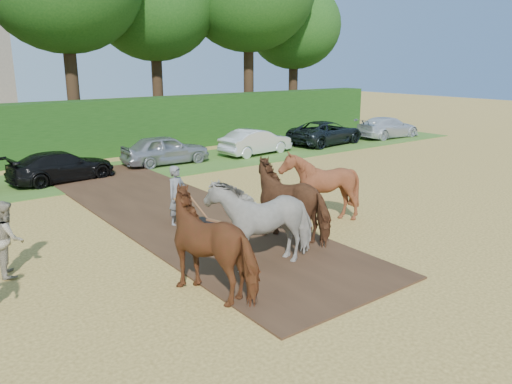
# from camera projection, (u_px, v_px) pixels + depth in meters

# --- Properties ---
(ground) EXTENTS (120.00, 120.00, 0.00)m
(ground) POSITION_uv_depth(u_px,v_px,m) (264.00, 299.00, 10.79)
(ground) COLOR gold
(ground) RESTS_ON ground
(earth_strip) EXTENTS (4.50, 17.00, 0.05)m
(earth_strip) POSITION_uv_depth(u_px,v_px,m) (173.00, 211.00, 17.06)
(earth_strip) COLOR #472D1C
(earth_strip) RESTS_ON ground
(grass_verge) EXTENTS (50.00, 5.00, 0.03)m
(grass_verge) POSITION_uv_depth(u_px,v_px,m) (65.00, 180.00, 21.59)
(grass_verge) COLOR #38601E
(grass_verge) RESTS_ON ground
(hedgerow) EXTENTS (46.00, 1.60, 3.00)m
(hedgerow) POSITION_uv_depth(u_px,v_px,m) (35.00, 134.00, 24.68)
(hedgerow) COLOR #14380F
(hedgerow) RESTS_ON ground
(spectator_near) EXTENTS (0.79, 0.96, 1.83)m
(spectator_near) POSITION_uv_depth(u_px,v_px,m) (7.00, 238.00, 11.86)
(spectator_near) COLOR #B8B090
(spectator_near) RESTS_ON ground
(plough_team) EXTENTS (7.60, 6.42, 2.28)m
(plough_team) POSITION_uv_depth(u_px,v_px,m) (275.00, 209.00, 13.46)
(plough_team) COLOR maroon
(plough_team) RESTS_ON ground
(parked_cars) EXTENTS (41.52, 3.09, 1.48)m
(parked_cars) POSITION_uv_depth(u_px,v_px,m) (164.00, 153.00, 24.08)
(parked_cars) COLOR #B4B8BC
(parked_cars) RESTS_ON ground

